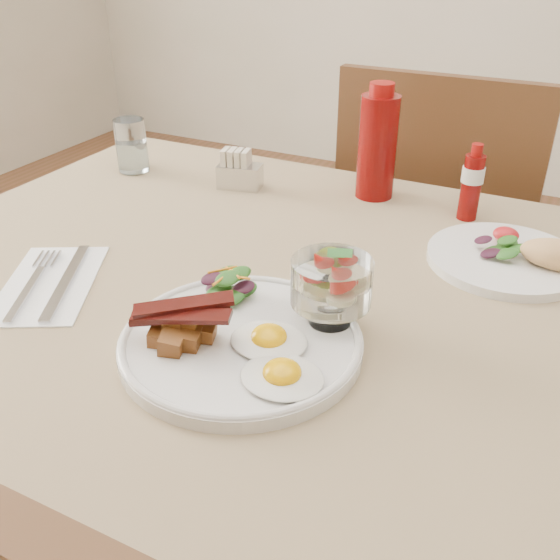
{
  "coord_description": "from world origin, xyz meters",
  "views": [
    {
      "loc": [
        0.26,
        -0.67,
        1.18
      ],
      "look_at": [
        -0.02,
        -0.11,
        0.82
      ],
      "focal_mm": 40.0,
      "sensor_mm": 36.0,
      "label": 1
    }
  ],
  "objects": [
    {
      "name": "second_plate",
      "position": [
        0.21,
        0.18,
        0.77
      ],
      "size": [
        0.24,
        0.22,
        0.06
      ],
      "rotation": [
        0.0,
        0.0,
        0.34
      ],
      "color": "silver",
      "rests_on": "table"
    },
    {
      "name": "table",
      "position": [
        0.0,
        0.0,
        0.66
      ],
      "size": [
        1.33,
        0.88,
        0.75
      ],
      "color": "#4F2C18",
      "rests_on": "ground"
    },
    {
      "name": "water_glass",
      "position": [
        -0.52,
        0.25,
        0.8
      ],
      "size": [
        0.06,
        0.06,
        0.1
      ],
      "color": "white",
      "rests_on": "table"
    },
    {
      "name": "ketchup_bottle",
      "position": [
        -0.06,
        0.34,
        0.85
      ],
      "size": [
        0.08,
        0.08,
        0.2
      ],
      "rotation": [
        0.0,
        0.0,
        -0.19
      ],
      "color": "#620605",
      "rests_on": "table"
    },
    {
      "name": "napkin_cutlery",
      "position": [
        -0.35,
        -0.16,
        0.75
      ],
      "size": [
        0.2,
        0.24,
        0.01
      ],
      "rotation": [
        0.0,
        0.0,
        0.49
      ],
      "color": "white",
      "rests_on": "table"
    },
    {
      "name": "fruit_cup",
      "position": [
        0.04,
        -0.09,
        0.82
      ],
      "size": [
        0.09,
        0.09,
        0.1
      ],
      "rotation": [
        0.0,
        0.0,
        -0.2
      ],
      "color": "white",
      "rests_on": "main_plate"
    },
    {
      "name": "bacon_potato_pile",
      "position": [
        -0.1,
        -0.21,
        0.79
      ],
      "size": [
        0.12,
        0.08,
        0.05
      ],
      "rotation": [
        0.0,
        0.0,
        0.01
      ],
      "color": "brown",
      "rests_on": "main_plate"
    },
    {
      "name": "sugar_caddy",
      "position": [
        -0.29,
        0.27,
        0.78
      ],
      "size": [
        0.09,
        0.06,
        0.07
      ],
      "rotation": [
        0.0,
        0.0,
        0.22
      ],
      "color": "silver",
      "rests_on": "table"
    },
    {
      "name": "main_plate",
      "position": [
        -0.04,
        -0.17,
        0.76
      ],
      "size": [
        0.28,
        0.28,
        0.02
      ],
      "primitive_type": "cylinder",
      "color": "silver",
      "rests_on": "table"
    },
    {
      "name": "hot_sauce_bottle",
      "position": [
        0.11,
        0.32,
        0.81
      ],
      "size": [
        0.04,
        0.04,
        0.13
      ],
      "rotation": [
        0.0,
        0.0,
        -0.04
      ],
      "color": "#620605",
      "rests_on": "table"
    },
    {
      "name": "fried_eggs",
      "position": [
        0.01,
        -0.19,
        0.77
      ],
      "size": [
        0.15,
        0.15,
        0.02
      ],
      "rotation": [
        0.0,
        0.0,
        -0.25
      ],
      "color": "silver",
      "rests_on": "main_plate"
    },
    {
      "name": "side_salad",
      "position": [
        -0.1,
        -0.1,
        0.79
      ],
      "size": [
        0.08,
        0.07,
        0.04
      ],
      "rotation": [
        0.0,
        0.0,
        0.37
      ],
      "color": "#1D4612",
      "rests_on": "main_plate"
    },
    {
      "name": "chair_far",
      "position": [
        0.0,
        0.66,
        0.52
      ],
      "size": [
        0.42,
        0.42,
        0.93
      ],
      "color": "#4F2C18",
      "rests_on": "ground"
    }
  ]
}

